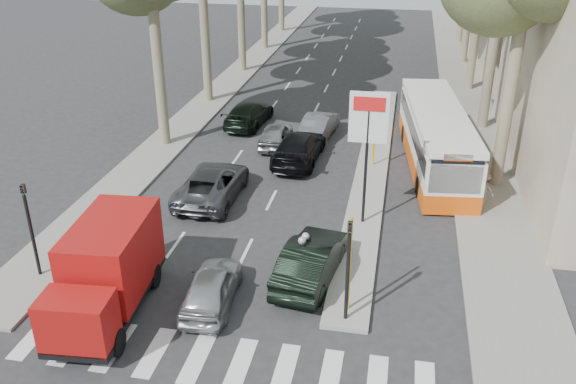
% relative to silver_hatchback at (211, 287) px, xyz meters
% --- Properties ---
extents(ground, '(120.00, 120.00, 0.00)m').
position_rel_silver_hatchback_xyz_m(ground, '(1.17, 1.35, -0.65)').
color(ground, '#28282B').
rests_on(ground, ground).
extents(sidewalk_right, '(3.20, 70.00, 0.12)m').
position_rel_silver_hatchback_xyz_m(sidewalk_right, '(9.77, 26.35, -0.59)').
color(sidewalk_right, gray).
rests_on(sidewalk_right, ground).
extents(median_left, '(2.40, 64.00, 0.12)m').
position_rel_silver_hatchback_xyz_m(median_left, '(-6.83, 29.35, -0.59)').
color(median_left, gray).
rests_on(median_left, ground).
extents(traffic_island, '(1.50, 26.00, 0.16)m').
position_rel_silver_hatchback_xyz_m(traffic_island, '(4.42, 12.35, -0.57)').
color(traffic_island, gray).
rests_on(traffic_island, ground).
extents(billboard, '(1.50, 12.10, 5.60)m').
position_rel_silver_hatchback_xyz_m(billboard, '(4.42, 6.34, 3.06)').
color(billboard, yellow).
rests_on(billboard, ground).
extents(traffic_light_island, '(0.16, 0.41, 3.60)m').
position_rel_silver_hatchback_xyz_m(traffic_light_island, '(4.42, -0.15, 1.84)').
color(traffic_light_island, black).
rests_on(traffic_light_island, ground).
extents(traffic_light_left, '(0.16, 0.41, 3.60)m').
position_rel_silver_hatchback_xyz_m(traffic_light_left, '(-6.43, 0.35, 1.84)').
color(traffic_light_left, black).
rests_on(traffic_light_left, ground).
extents(silver_hatchback, '(1.78, 3.88, 1.29)m').
position_rel_silver_hatchback_xyz_m(silver_hatchback, '(0.00, 0.00, 0.00)').
color(silver_hatchback, '#ABAEB3').
rests_on(silver_hatchback, ground).
extents(dark_hatchback, '(2.20, 4.76, 1.51)m').
position_rel_silver_hatchback_xyz_m(dark_hatchback, '(2.97, 2.06, 0.11)').
color(dark_hatchback, black).
rests_on(dark_hatchback, ground).
extents(queue_car_a, '(2.41, 5.18, 1.44)m').
position_rel_silver_hatchback_xyz_m(queue_car_a, '(-2.33, 7.54, 0.07)').
color(queue_car_a, '#46494E').
rests_on(queue_car_a, ground).
extents(queue_car_b, '(2.30, 5.23, 1.49)m').
position_rel_silver_hatchback_xyz_m(queue_car_b, '(0.67, 12.44, 0.10)').
color(queue_car_b, black).
rests_on(queue_car_b, ground).
extents(queue_car_c, '(1.56, 3.74, 1.26)m').
position_rel_silver_hatchback_xyz_m(queue_car_c, '(-0.92, 14.35, -0.01)').
color(queue_car_c, '#95979C').
rests_on(queue_car_c, ground).
extents(queue_car_d, '(1.87, 4.20, 1.34)m').
position_rel_silver_hatchback_xyz_m(queue_car_d, '(1.17, 16.35, 0.02)').
color(queue_car_d, '#53565C').
rests_on(queue_car_d, ground).
extents(queue_car_e, '(2.33, 4.89, 1.38)m').
position_rel_silver_hatchback_xyz_m(queue_car_e, '(-3.18, 17.33, 0.04)').
color(queue_car_e, black).
rests_on(queue_car_e, ground).
extents(red_truck, '(2.50, 5.65, 2.94)m').
position_rel_silver_hatchback_xyz_m(red_truck, '(-3.05, -0.97, 0.91)').
color(red_truck, black).
rests_on(red_truck, ground).
extents(city_bus, '(3.69, 11.34, 2.93)m').
position_rel_silver_hatchback_xyz_m(city_bus, '(7.37, 13.19, 0.90)').
color(city_bus, '#E3500C').
rests_on(city_bus, ground).
extents(motorcycle, '(0.84, 2.06, 1.76)m').
position_rel_silver_hatchback_xyz_m(motorcycle, '(2.70, 2.07, 0.15)').
color(motorcycle, black).
rests_on(motorcycle, ground).
extents(pedestrian_near, '(1.05, 0.96, 1.64)m').
position_rel_silver_hatchback_xyz_m(pedestrian_near, '(8.88, 9.03, 0.29)').
color(pedestrian_near, '#483854').
rests_on(pedestrian_near, sidewalk_right).
extents(pedestrian_far, '(1.31, 0.85, 1.87)m').
position_rel_silver_hatchback_xyz_m(pedestrian_far, '(9.14, 8.26, 0.41)').
color(pedestrian_far, '#685D4E').
rests_on(pedestrian_far, sidewalk_right).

